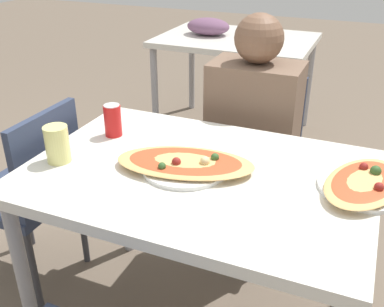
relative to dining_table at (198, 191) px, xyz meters
name	(u,v)px	position (x,y,z in m)	size (l,w,h in m)	color
dining_table	(198,191)	(0.00, 0.00, 0.00)	(1.14, 0.80, 0.75)	silver
chair_far_seated	(256,150)	(0.01, 0.72, -0.18)	(0.40, 0.40, 0.84)	#2D3851
chair_side_left	(31,189)	(-0.76, 0.01, -0.18)	(0.40, 0.40, 0.84)	#2D3851
person_seated	(253,121)	(0.01, 0.61, 0.02)	(0.40, 0.27, 1.16)	#2D2D38
pizza_main	(185,164)	(-0.05, -0.01, 0.10)	(0.50, 0.33, 0.06)	white
soda_can	(113,120)	(-0.41, 0.13, 0.14)	(0.07, 0.07, 0.12)	red
drink_glass	(57,144)	(-0.47, -0.12, 0.15)	(0.08, 0.08, 0.13)	#E0DB7F
pizza_second	(365,184)	(0.52, 0.09, 0.10)	(0.31, 0.41, 0.06)	white
background_table	(231,45)	(-0.53, 1.93, 0.02)	(1.10, 0.80, 0.87)	silver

